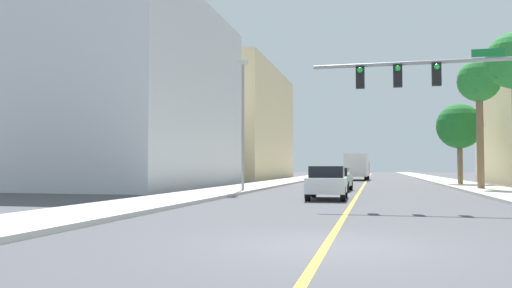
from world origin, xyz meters
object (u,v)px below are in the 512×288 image
object	(u,v)px
traffic_signal_mast	(455,89)
car_silver	(322,175)
palm_far	(459,127)
car_white	(327,182)
car_green	(336,179)
palm_mid	(479,84)
street_lamp	(243,118)
delivery_truck	(357,166)

from	to	relation	value
traffic_signal_mast	car_silver	xyz separation A→B (m)	(-7.04, 22.31, -3.48)
traffic_signal_mast	palm_far	distance (m)	23.89
car_white	car_green	bearing A→B (deg)	89.91
car_green	car_silver	xyz separation A→B (m)	(-1.90, 10.04, 0.05)
palm_mid	palm_far	size ratio (longest dim) A/B	1.27
street_lamp	palm_mid	bearing A→B (deg)	22.51
traffic_signal_mast	street_lamp	bearing A→B (deg)	138.89
street_lamp	delivery_truck	world-z (taller)	street_lamp
car_green	delivery_truck	world-z (taller)	delivery_truck
car_white	delivery_truck	world-z (taller)	delivery_truck
car_white	delivery_truck	distance (m)	34.53
traffic_signal_mast	car_white	distance (m)	7.28
street_lamp	car_silver	world-z (taller)	street_lamp
traffic_signal_mast	street_lamp	size ratio (longest dim) A/B	1.04
street_lamp	car_white	size ratio (longest dim) A/B	1.92
car_white	car_silver	distance (m)	18.39
traffic_signal_mast	car_white	size ratio (longest dim) A/B	2.01
palm_mid	car_silver	bearing A→B (deg)	144.34
street_lamp	palm_far	distance (m)	20.27
palm_mid	car_white	xyz separation A→B (m)	(-8.55, -10.64, -5.93)
traffic_signal_mast	car_silver	size ratio (longest dim) A/B	1.97
car_green	palm_far	bearing A→B (deg)	53.49
palm_far	car_silver	distance (m)	11.57
car_silver	delivery_truck	bearing A→B (deg)	82.59
traffic_signal_mast	car_green	size ratio (longest dim) A/B	1.90
palm_mid	car_white	size ratio (longest dim) A/B	2.07
car_white	car_green	world-z (taller)	car_white
street_lamp	delivery_truck	size ratio (longest dim) A/B	0.99
car_white	delivery_truck	size ratio (longest dim) A/B	0.52
palm_far	car_white	xyz separation A→B (m)	(-8.73, -19.54, -3.92)
palm_mid	palm_far	distance (m)	9.13
street_lamp	car_green	world-z (taller)	street_lamp
palm_mid	car_green	world-z (taller)	palm_mid
traffic_signal_mast	palm_mid	xyz separation A→B (m)	(3.60, 14.68, 2.44)
car_silver	delivery_truck	size ratio (longest dim) A/B	0.52
palm_far	street_lamp	bearing A→B (deg)	-133.74
palm_mid	car_green	bearing A→B (deg)	-164.61
traffic_signal_mast	car_white	world-z (taller)	traffic_signal_mast
delivery_truck	car_green	bearing A→B (deg)	-88.87
palm_mid	delivery_truck	world-z (taller)	palm_mid
palm_far	car_silver	bearing A→B (deg)	-173.31
delivery_truck	palm_far	bearing A→B (deg)	-58.33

